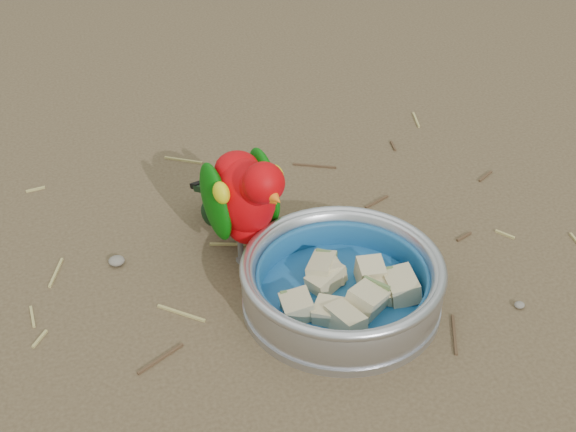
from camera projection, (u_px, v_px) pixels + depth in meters
name	position (u px, v px, depth m)	size (l,w,h in m)	color
ground	(329.00, 315.00, 0.92)	(60.00, 60.00, 0.00)	brown
food_bowl	(341.00, 299.00, 0.93)	(0.23, 0.23, 0.02)	#B2B2BA
bowl_wall	(342.00, 280.00, 0.91)	(0.23, 0.23, 0.04)	#B2B2BA
fruit_wedges	(342.00, 284.00, 0.92)	(0.14, 0.14, 0.03)	tan
lory_parrot	(245.00, 205.00, 0.96)	(0.09, 0.19, 0.15)	#BF0207
ground_debris	(273.00, 268.00, 0.98)	(0.90, 0.80, 0.01)	tan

